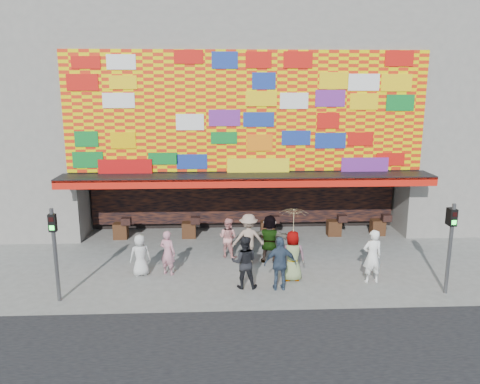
{
  "coord_description": "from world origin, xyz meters",
  "views": [
    {
      "loc": [
        -1.15,
        -15.32,
        6.61
      ],
      "look_at": [
        -0.35,
        2.0,
        2.65
      ],
      "focal_mm": 35.0,
      "sensor_mm": 36.0,
      "label": 1
    }
  ],
  "objects": [
    {
      "name": "ped_f",
      "position": [
        0.75,
        1.52,
        0.92
      ],
      "size": [
        1.79,
        0.93,
        1.85
      ],
      "primitive_type": "imported",
      "rotation": [
        0.0,
        0.0,
        2.91
      ],
      "color": "gray",
      "rests_on": "ground"
    },
    {
      "name": "signal_right",
      "position": [
        6.2,
        -1.5,
        1.86
      ],
      "size": [
        0.22,
        0.2,
        3.0
      ],
      "color": "#59595B",
      "rests_on": "ground"
    },
    {
      "name": "ped_h",
      "position": [
        4.04,
        -0.54,
        0.94
      ],
      "size": [
        0.74,
        0.54,
        1.87
      ],
      "primitive_type": "imported",
      "rotation": [
        0.0,
        0.0,
        3.28
      ],
      "color": "white",
      "rests_on": "ground"
    },
    {
      "name": "ped_i",
      "position": [
        -0.82,
        2.12,
        0.79
      ],
      "size": [
        0.96,
        0.9,
        1.58
      ],
      "primitive_type": "imported",
      "rotation": [
        0.0,
        0.0,
        2.62
      ],
      "color": "pink",
      "rests_on": "ground"
    },
    {
      "name": "signal_left",
      "position": [
        -6.2,
        -1.5,
        1.86
      ],
      "size": [
        0.22,
        0.2,
        3.0
      ],
      "color": "#59595B",
      "rests_on": "ground"
    },
    {
      "name": "ped_e",
      "position": [
        0.83,
        -0.99,
        0.91
      ],
      "size": [
        1.08,
        0.47,
        1.82
      ],
      "primitive_type": "imported",
      "rotation": [
        0.0,
        0.0,
        3.17
      ],
      "color": "#35465E",
      "rests_on": "ground"
    },
    {
      "name": "shop_building",
      "position": [
        0.0,
        8.18,
        5.23
      ],
      "size": [
        15.2,
        9.4,
        10.0
      ],
      "color": "gray",
      "rests_on": "ground"
    },
    {
      "name": "ped_a",
      "position": [
        -3.96,
        0.43,
        0.75
      ],
      "size": [
        0.84,
        0.67,
        1.5
      ],
      "primitive_type": "imported",
      "rotation": [
        0.0,
        0.0,
        3.43
      ],
      "color": "silver",
      "rests_on": "ground"
    },
    {
      "name": "ped_d",
      "position": [
        -0.05,
        1.48,
        0.95
      ],
      "size": [
        1.24,
        0.71,
        1.91
      ],
      "primitive_type": "imported",
      "rotation": [
        0.0,
        0.0,
        3.14
      ],
      "color": "tan",
      "rests_on": "ground"
    },
    {
      "name": "parasol",
      "position": [
        1.35,
        -0.25,
        2.14
      ],
      "size": [
        1.25,
        1.26,
        1.83
      ],
      "color": "#FFEDA0",
      "rests_on": "ground"
    },
    {
      "name": "ped_c",
      "position": [
        -0.34,
        -0.77,
        0.9
      ],
      "size": [
        0.91,
        0.74,
        1.79
      ],
      "primitive_type": "imported",
      "rotation": [
        0.0,
        0.0,
        3.07
      ],
      "color": "black",
      "rests_on": "ground"
    },
    {
      "name": "ped_b",
      "position": [
        -2.99,
        0.47,
        0.81
      ],
      "size": [
        0.7,
        0.61,
        1.63
      ],
      "primitive_type": "imported",
      "rotation": [
        0.0,
        0.0,
        2.7
      ],
      "color": "#BC7989",
      "rests_on": "ground"
    },
    {
      "name": "ground",
      "position": [
        0.0,
        0.0,
        0.0
      ],
      "size": [
        90.0,
        90.0,
        0.0
      ],
      "primitive_type": "plane",
      "color": "slate",
      "rests_on": "ground"
    },
    {
      "name": "ped_g",
      "position": [
        1.35,
        -0.25,
        0.89
      ],
      "size": [
        0.87,
        0.56,
        1.77
      ],
      "primitive_type": "imported",
      "rotation": [
        0.0,
        0.0,
        3.14
      ],
      "color": "gray",
      "rests_on": "ground"
    }
  ]
}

